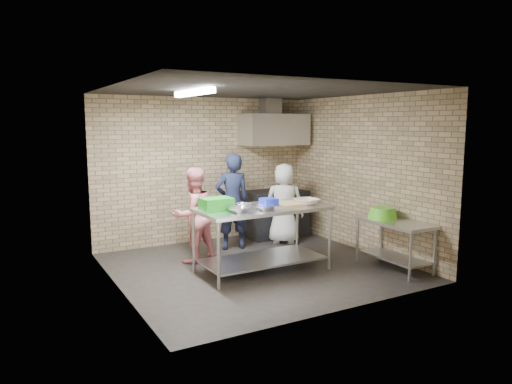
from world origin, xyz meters
TOP-DOWN VIEW (x-y plane):
  - floor at (0.00, 0.00)m, footprint 4.20×4.20m
  - ceiling at (0.00, 0.00)m, footprint 4.20×4.20m
  - back_wall at (0.00, 2.00)m, footprint 4.20×0.06m
  - front_wall at (0.00, -2.00)m, footprint 4.20×0.06m
  - left_wall at (-2.10, 0.00)m, footprint 0.06×4.00m
  - right_wall at (2.10, 0.00)m, footprint 0.06×4.00m
  - prep_table at (-0.01, -0.20)m, footprint 1.96×0.98m
  - side_counter at (1.80, -1.10)m, footprint 0.60×1.20m
  - stove at (1.35, 1.65)m, footprint 1.20×0.70m
  - range_hood at (1.35, 1.70)m, footprint 1.30×0.60m
  - hood_duct at (1.35, 1.85)m, footprint 0.35×0.30m
  - wall_shelf at (1.65, 1.89)m, footprint 0.80×0.20m
  - fluorescent_fixture at (-1.00, 0.00)m, footprint 0.10×1.25m
  - green_crate at (-0.71, -0.08)m, footprint 0.44×0.33m
  - blue_tub at (0.04, -0.30)m, footprint 0.22×0.22m
  - cutting_board at (0.34, -0.22)m, footprint 0.60×0.46m
  - mixing_bowl_a at (-0.51, -0.40)m, footprint 0.31×0.31m
  - mixing_bowl_b at (-0.31, -0.15)m, footprint 0.24×0.24m
  - mixing_bowl_c at (-0.11, -0.42)m, footprint 0.29×0.29m
  - ceramic_bowl at (0.69, -0.35)m, footprint 0.38×0.38m
  - green_basin at (1.78, -0.85)m, footprint 0.46×0.46m
  - bottle_red at (1.40, 1.89)m, footprint 0.07×0.07m
  - bottle_green at (1.80, 1.89)m, footprint 0.06×0.06m
  - man_navy at (0.17, 1.17)m, footprint 0.68×0.50m
  - woman_pink at (-0.73, 0.77)m, footprint 0.84×0.71m
  - woman_white at (1.20, 1.09)m, footprint 0.87×0.80m

SIDE VIEW (x-z plane):
  - floor at x=0.00m, z-range 0.00..0.00m
  - side_counter at x=1.80m, z-range 0.00..0.75m
  - stove at x=1.35m, z-range 0.00..0.90m
  - prep_table at x=-0.01m, z-range 0.00..0.98m
  - woman_white at x=1.20m, z-range 0.00..1.49m
  - woman_pink at x=-0.73m, z-range 0.00..1.53m
  - green_basin at x=1.78m, z-range 0.75..0.92m
  - man_navy at x=0.17m, z-range 0.00..1.70m
  - cutting_board at x=0.34m, z-range 0.98..1.01m
  - mixing_bowl_c at x=-0.11m, z-range 0.98..1.05m
  - mixing_bowl_b at x=-0.31m, z-range 0.98..1.05m
  - mixing_bowl_a at x=-0.51m, z-range 0.98..1.06m
  - ceramic_bowl at x=0.69m, z-range 0.98..1.07m
  - blue_tub at x=0.04m, z-range 0.98..1.12m
  - green_crate at x=-0.71m, z-range 0.98..1.16m
  - back_wall at x=0.00m, z-range 0.00..2.70m
  - front_wall at x=0.00m, z-range 0.00..2.70m
  - left_wall at x=-2.10m, z-range 0.00..2.70m
  - right_wall at x=2.10m, z-range 0.00..2.70m
  - wall_shelf at x=1.65m, z-range 1.90..1.94m
  - bottle_green at x=1.80m, z-range 1.94..2.09m
  - bottle_red at x=1.40m, z-range 1.94..2.12m
  - range_hood at x=1.35m, z-range 1.80..2.40m
  - hood_duct at x=1.35m, z-range 2.40..2.70m
  - fluorescent_fixture at x=-1.00m, z-range 2.60..2.68m
  - ceiling at x=0.00m, z-range 2.70..2.70m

